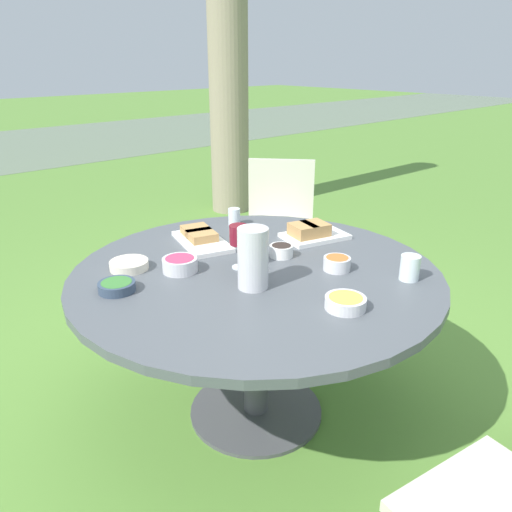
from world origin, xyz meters
The scene contains 16 objects.
ground_plane centered at (0.00, 0.00, 0.00)m, with size 40.00×40.00×0.00m, color #5B8C38.
tree_trunk_main centered at (2.01, 2.59, 1.79)m, with size 0.39×0.39×3.59m.
dining_table centered at (0.00, 0.00, 0.62)m, with size 1.50×1.50×0.71m.
chair_near_right centered at (1.00, 0.86, 0.52)m, with size 0.61×0.61×0.89m.
water_pitcher centered at (-0.12, -0.11, 0.83)m, with size 0.12×0.11×0.23m.
wine_glass centered at (-0.04, 0.06, 0.85)m, with size 0.08×0.08×0.18m.
platter_bread_main centered at (0.45, 0.10, 0.74)m, with size 0.34×0.27×0.08m.
platter_charcuterie centered at (0.03, 0.41, 0.73)m, with size 0.28×0.39×0.06m.
bowl_fries centered at (0.00, -0.45, 0.73)m, with size 0.14×0.14×0.04m.
bowl_salad centered at (-0.51, 0.20, 0.73)m, with size 0.14×0.14×0.04m.
bowl_olives centered at (0.18, 0.03, 0.74)m, with size 0.10×0.10×0.05m.
bowl_dip_red centered at (-0.24, 0.20, 0.74)m, with size 0.14×0.14×0.06m.
bowl_dip_cream centered at (-0.38, 0.36, 0.73)m, with size 0.16×0.16×0.04m.
bowl_roasted_veg centered at (0.24, -0.22, 0.74)m, with size 0.11×0.11×0.06m.
cup_water_near centered at (0.31, 0.50, 0.75)m, with size 0.06×0.06×0.09m.
cup_water_far centered at (0.37, -0.47, 0.76)m, with size 0.08×0.08×0.10m.
Camera 1 is at (-1.26, -1.37, 1.52)m, focal length 35.00 mm.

